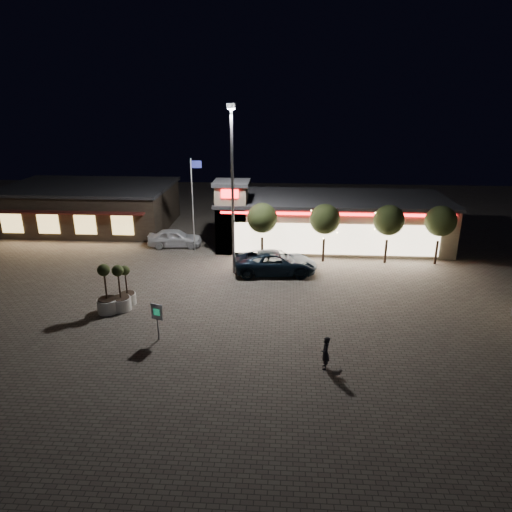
# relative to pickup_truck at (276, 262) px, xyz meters

# --- Properties ---
(ground) EXTENTS (90.00, 90.00, 0.00)m
(ground) POSITION_rel_pickup_truck_xyz_m (-5.20, -8.15, -0.87)
(ground) COLOR #60584E
(ground) RESTS_ON ground
(retail_building) EXTENTS (20.40, 8.40, 6.10)m
(retail_building) POSITION_rel_pickup_truck_xyz_m (4.31, 7.66, 1.34)
(retail_building) COLOR tan
(retail_building) RESTS_ON ground
(restaurant_building) EXTENTS (16.40, 11.00, 4.30)m
(restaurant_building) POSITION_rel_pickup_truck_xyz_m (-19.20, 11.82, 1.29)
(restaurant_building) COLOR #382D23
(restaurant_building) RESTS_ON ground
(floodlight_pole) EXTENTS (0.60, 0.40, 12.38)m
(floodlight_pole) POSITION_rel_pickup_truck_xyz_m (-3.20, -0.15, 6.15)
(floodlight_pole) COLOR gray
(floodlight_pole) RESTS_ON ground
(flagpole) EXTENTS (0.95, 0.10, 8.00)m
(flagpole) POSITION_rel_pickup_truck_xyz_m (-7.10, 4.85, 3.88)
(flagpole) COLOR white
(flagpole) RESTS_ON ground
(string_tree_a) EXTENTS (2.42, 2.42, 4.79)m
(string_tree_a) POSITION_rel_pickup_truck_xyz_m (-1.20, 2.85, 2.69)
(string_tree_a) COLOR #332319
(string_tree_a) RESTS_ON ground
(string_tree_b) EXTENTS (2.42, 2.42, 4.79)m
(string_tree_b) POSITION_rel_pickup_truck_xyz_m (3.80, 2.85, 2.69)
(string_tree_b) COLOR #332319
(string_tree_b) RESTS_ON ground
(string_tree_c) EXTENTS (2.42, 2.42, 4.79)m
(string_tree_c) POSITION_rel_pickup_truck_xyz_m (8.80, 2.85, 2.69)
(string_tree_c) COLOR #332319
(string_tree_c) RESTS_ON ground
(string_tree_d) EXTENTS (2.42, 2.42, 4.79)m
(string_tree_d) POSITION_rel_pickup_truck_xyz_m (12.80, 2.85, 2.69)
(string_tree_d) COLOR #332319
(string_tree_d) RESTS_ON ground
(pickup_truck) EXTENTS (6.46, 3.38, 1.73)m
(pickup_truck) POSITION_rel_pickup_truck_xyz_m (0.00, 0.00, 0.00)
(pickup_truck) COLOR black
(pickup_truck) RESTS_ON ground
(white_sedan) EXTENTS (4.89, 2.27, 1.62)m
(white_sedan) POSITION_rel_pickup_truck_xyz_m (-9.18, 5.85, -0.06)
(white_sedan) COLOR silver
(white_sedan) RESTS_ON ground
(pedestrian) EXTENTS (0.43, 0.65, 1.75)m
(pedestrian) POSITION_rel_pickup_truck_xyz_m (2.76, -12.66, 0.01)
(pedestrian) COLOR black
(pedestrian) RESTS_ON ground
(dog) EXTENTS (0.50, 0.28, 0.27)m
(dog) POSITION_rel_pickup_truck_xyz_m (3.33, -13.36, -0.60)
(dog) COLOR #59514C
(dog) RESTS_ON ground
(planter_left) EXTENTS (1.24, 1.24, 3.04)m
(planter_left) POSITION_rel_pickup_truck_xyz_m (-9.64, -6.91, 0.07)
(planter_left) COLOR silver
(planter_left) RESTS_ON ground
(planter_mid) EXTENTS (1.31, 1.31, 3.22)m
(planter_mid) POSITION_rel_pickup_truck_xyz_m (-10.38, -7.25, 0.13)
(planter_mid) COLOR silver
(planter_mid) RESTS_ON ground
(planter_right) EXTENTS (1.09, 1.09, 2.67)m
(planter_right) POSITION_rel_pickup_truck_xyz_m (-9.52, -6.03, -0.04)
(planter_right) COLOR silver
(planter_right) RESTS_ON ground
(valet_sign) EXTENTS (0.70, 0.29, 2.17)m
(valet_sign) POSITION_rel_pickup_truck_xyz_m (-6.31, -10.38, 0.65)
(valet_sign) COLOR gray
(valet_sign) RESTS_ON ground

